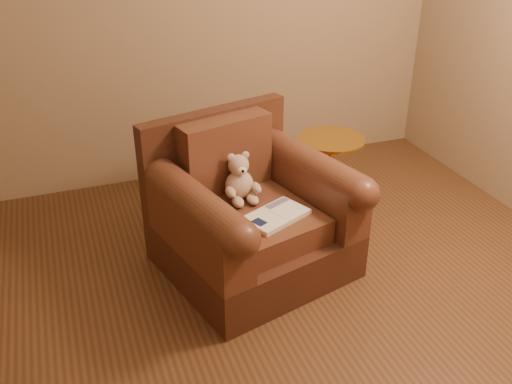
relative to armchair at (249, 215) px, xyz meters
name	(u,v)px	position (x,y,z in m)	size (l,w,h in m)	color
floor	(280,345)	(-0.09, -0.70, -0.33)	(4.00, 4.00, 0.00)	#55351D
armchair	(249,215)	(0.00, 0.00, 0.00)	(1.14, 1.10, 0.85)	#412115
teddy_bear	(240,182)	(-0.03, 0.07, 0.18)	(0.20, 0.22, 0.28)	tan
guidebook	(276,216)	(0.08, -0.20, 0.09)	(0.40, 0.33, 0.03)	beige
side_table	(329,177)	(0.65, 0.29, -0.01)	(0.42, 0.42, 0.59)	gold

